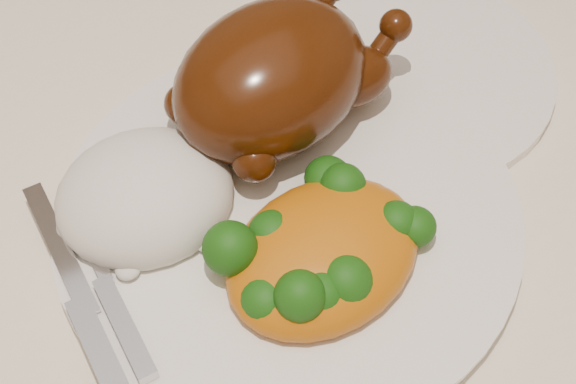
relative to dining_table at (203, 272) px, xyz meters
name	(u,v)px	position (x,y,z in m)	size (l,w,h in m)	color
dining_table	(203,272)	(0.00, 0.00, 0.00)	(1.60, 0.90, 0.76)	brown
tablecloth	(195,221)	(0.00, 0.00, 0.07)	(1.73, 1.03, 0.18)	white
dinner_plate	(288,215)	(0.05, -0.05, 0.11)	(0.31, 0.31, 0.01)	white
side_plate	(403,69)	(0.19, 0.04, 0.11)	(0.23, 0.23, 0.01)	white
roast_chicken	(276,76)	(0.08, 0.03, 0.16)	(0.20, 0.15, 0.09)	#461E07
rice_mound	(145,197)	(-0.03, 0.00, 0.13)	(0.12, 0.11, 0.06)	white
mac_and_cheese	(325,249)	(0.06, -0.09, 0.13)	(0.16, 0.14, 0.06)	#D0620D
cutlery	(98,306)	(-0.08, -0.06, 0.12)	(0.04, 0.17, 0.01)	silver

